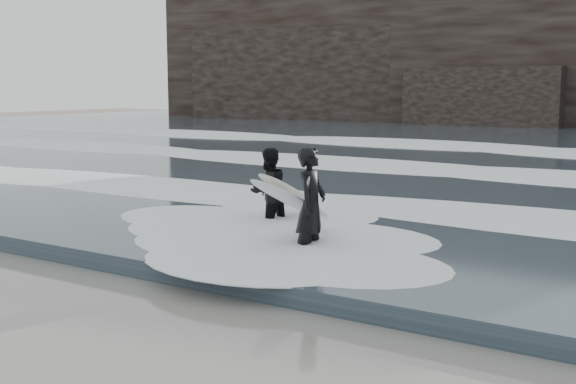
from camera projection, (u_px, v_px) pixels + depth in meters
name	position (u px, v px, depth m)	size (l,w,h in m)	color
ground	(2.00, 354.00, 7.78)	(120.00, 120.00, 0.00)	#886556
sea	(572.00, 147.00, 31.90)	(90.00, 52.00, 0.30)	#2C3944
foam_near	(372.00, 204.00, 15.21)	(60.00, 3.20, 0.20)	white
foam_mid	(478.00, 170.00, 21.04)	(60.00, 4.00, 0.24)	white
foam_far	(551.00, 147.00, 28.52)	(60.00, 4.80, 0.30)	white
surfer_left	(307.00, 204.00, 11.71)	(1.06, 2.13, 1.91)	black
surfer_right	(270.00, 191.00, 13.91)	(1.10, 1.80, 1.69)	black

